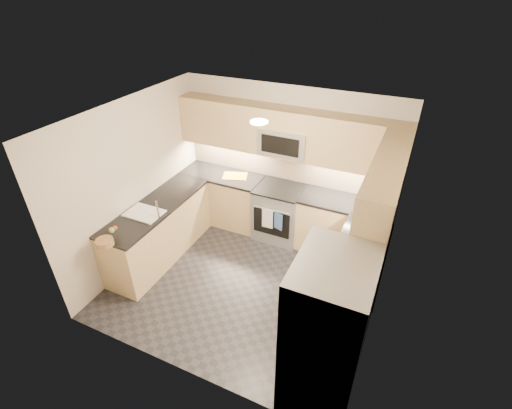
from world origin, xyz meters
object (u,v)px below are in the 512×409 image
object	(u,v)px
gas_range	(279,213)
microwave	(285,141)
refrigerator	(326,333)
utensil_bowl	(380,203)
fruit_basket	(105,242)
cutting_board	(235,176)

from	to	relation	value
gas_range	microwave	world-z (taller)	microwave
gas_range	refrigerator	distance (m)	2.86
utensil_bowl	refrigerator	bearing A→B (deg)	-92.23
refrigerator	fruit_basket	world-z (taller)	refrigerator
gas_range	refrigerator	bearing A→B (deg)	-59.12
gas_range	microwave	distance (m)	1.25
gas_range	microwave	xyz separation A→B (m)	(0.00, 0.12, 1.24)
microwave	cutting_board	world-z (taller)	microwave
refrigerator	cutting_board	world-z (taller)	refrigerator
microwave	fruit_basket	bearing A→B (deg)	-121.38
refrigerator	utensil_bowl	size ratio (longest dim) A/B	5.65
gas_range	utensil_bowl	xyz separation A→B (m)	(1.55, 0.05, 0.58)
gas_range	refrigerator	xyz separation A→B (m)	(1.45, -2.43, 0.45)
utensil_bowl	fruit_basket	bearing A→B (deg)	-142.12
utensil_bowl	fruit_basket	size ratio (longest dim) A/B	1.41
fruit_basket	gas_range	bearing A→B (deg)	57.26
microwave	utensil_bowl	distance (m)	1.69
refrigerator	fruit_basket	distance (m)	2.94
fruit_basket	utensil_bowl	bearing A→B (deg)	37.88
utensil_bowl	gas_range	bearing A→B (deg)	-178.20
gas_range	utensil_bowl	world-z (taller)	utensil_bowl
refrigerator	fruit_basket	size ratio (longest dim) A/B	7.99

